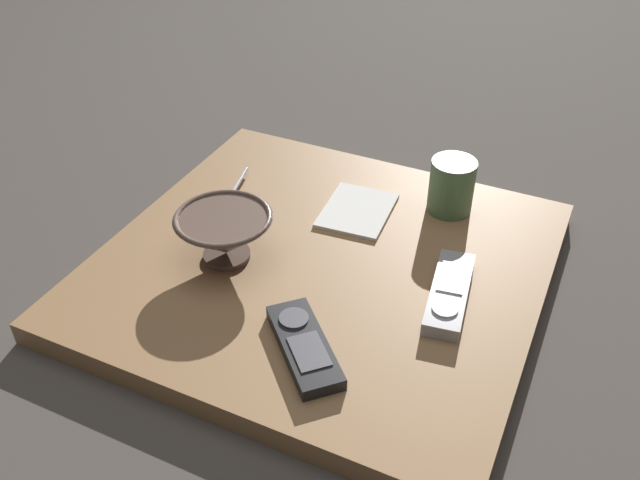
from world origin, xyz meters
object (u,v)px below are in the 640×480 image
(coffee_mug, at_px, (451,186))
(tv_remote_far, at_px, (304,346))
(cereal_bowl, at_px, (225,234))
(teaspoon, at_px, (229,200))
(folded_napkin, at_px, (357,210))
(tv_remote_near, at_px, (449,293))

(coffee_mug, xyz_separation_m, tv_remote_far, (-0.07, -0.39, -0.04))
(cereal_bowl, distance_m, tv_remote_far, 0.23)
(cereal_bowl, distance_m, teaspoon, 0.14)
(folded_napkin, bearing_deg, tv_remote_near, -35.91)
(tv_remote_near, xyz_separation_m, folded_napkin, (-0.20, 0.14, -0.01))
(coffee_mug, relative_size, tv_remote_far, 0.60)
(cereal_bowl, xyz_separation_m, tv_remote_far, (0.19, -0.12, -0.03))
(teaspoon, relative_size, tv_remote_near, 0.74)
(coffee_mug, distance_m, tv_remote_near, 0.23)
(coffee_mug, bearing_deg, folded_napkin, -152.01)
(cereal_bowl, bearing_deg, teaspoon, 119.89)
(teaspoon, relative_size, tv_remote_far, 0.85)
(tv_remote_far, bearing_deg, cereal_bowl, 146.92)
(cereal_bowl, bearing_deg, tv_remote_far, -33.08)
(folded_napkin, bearing_deg, tv_remote_far, -79.30)
(coffee_mug, relative_size, folded_napkin, 0.64)
(cereal_bowl, height_order, tv_remote_near, cereal_bowl)
(coffee_mug, height_order, folded_napkin, coffee_mug)
(coffee_mug, distance_m, folded_napkin, 0.16)
(teaspoon, bearing_deg, folded_napkin, 20.40)
(tv_remote_far, relative_size, folded_napkin, 1.06)
(cereal_bowl, relative_size, tv_remote_far, 0.97)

